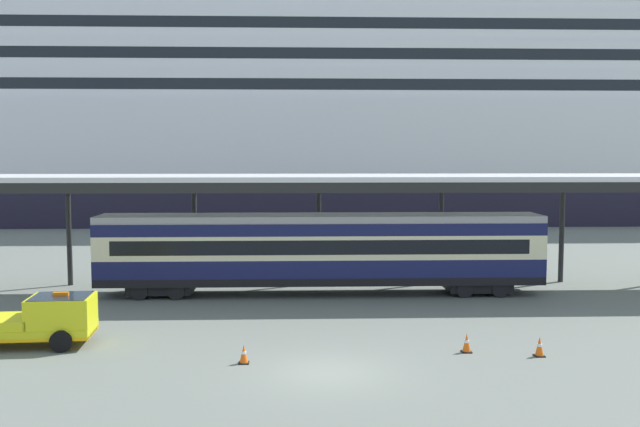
% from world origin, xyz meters
% --- Properties ---
extents(ground_plane, '(400.00, 400.00, 0.00)m').
position_xyz_m(ground_plane, '(0.00, 0.00, 0.00)').
color(ground_plane, slate).
extents(cruise_ship, '(172.32, 24.04, 43.10)m').
position_xyz_m(cruise_ship, '(-3.86, 57.44, 14.60)').
color(cruise_ship, black).
rests_on(cruise_ship, ground).
extents(platform_canopy, '(47.77, 5.93, 6.09)m').
position_xyz_m(platform_canopy, '(0.24, 13.44, 5.82)').
color(platform_canopy, silver).
rests_on(platform_canopy, ground).
extents(train_carriage, '(22.45, 2.81, 4.11)m').
position_xyz_m(train_carriage, '(0.24, 13.00, 2.31)').
color(train_carriage, black).
rests_on(train_carriage, ground).
extents(service_truck, '(5.33, 2.53, 2.02)m').
position_xyz_m(service_truck, '(-10.80, 3.67, 0.99)').
color(service_truck, yellow).
rests_on(service_truck, ground).
extents(traffic_cone_near, '(0.36, 0.36, 0.70)m').
position_xyz_m(traffic_cone_near, '(5.16, 2.19, 0.34)').
color(traffic_cone_near, black).
rests_on(traffic_cone_near, ground).
extents(traffic_cone_mid, '(0.36, 0.36, 0.66)m').
position_xyz_m(traffic_cone_mid, '(-2.85, 1.11, 0.32)').
color(traffic_cone_mid, black).
rests_on(traffic_cone_mid, ground).
extents(traffic_cone_far, '(0.36, 0.36, 0.71)m').
position_xyz_m(traffic_cone_far, '(7.64, 1.58, 0.35)').
color(traffic_cone_far, black).
rests_on(traffic_cone_far, ground).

